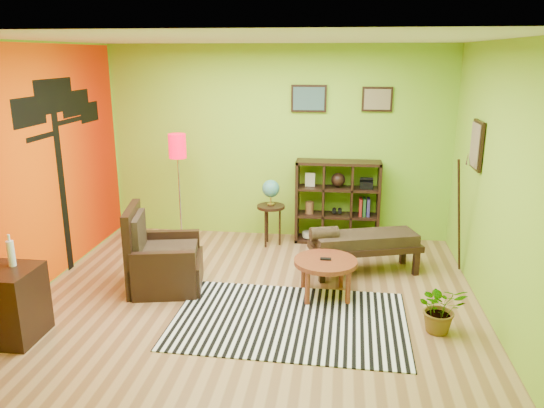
# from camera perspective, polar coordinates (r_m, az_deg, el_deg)

# --- Properties ---
(ground) EXTENTS (5.00, 5.00, 0.00)m
(ground) POSITION_cam_1_polar(r_m,az_deg,el_deg) (6.07, -2.02, -10.13)
(ground) COLOR #A6794C
(ground) RESTS_ON ground
(room_shell) EXTENTS (5.04, 4.54, 2.82)m
(room_shell) POSITION_cam_1_polar(r_m,az_deg,el_deg) (5.55, -3.12, 6.94)
(room_shell) COLOR #89C52A
(room_shell) RESTS_ON ground
(zebra_rug) EXTENTS (2.44, 1.64, 0.01)m
(zebra_rug) POSITION_cam_1_polar(r_m,az_deg,el_deg) (5.61, 1.89, -12.36)
(zebra_rug) COLOR white
(zebra_rug) RESTS_ON ground
(coffee_table) EXTENTS (0.71, 0.71, 0.46)m
(coffee_table) POSITION_cam_1_polar(r_m,az_deg,el_deg) (6.01, 5.77, -6.52)
(coffee_table) COLOR maroon
(coffee_table) RESTS_ON ground
(armchair) EXTENTS (0.95, 0.95, 0.98)m
(armchair) POSITION_cam_1_polar(r_m,az_deg,el_deg) (6.37, -11.83, -6.26)
(armchair) COLOR black
(armchair) RESTS_ON ground
(side_cabinet) EXTENTS (0.60, 0.55, 1.03)m
(side_cabinet) POSITION_cam_1_polar(r_m,az_deg,el_deg) (5.74, -26.65, -9.56)
(side_cabinet) COLOR black
(side_cabinet) RESTS_ON ground
(floor_lamp) EXTENTS (0.24, 0.24, 1.62)m
(floor_lamp) POSITION_cam_1_polar(r_m,az_deg,el_deg) (7.35, -10.09, 5.06)
(floor_lamp) COLOR silver
(floor_lamp) RESTS_ON ground
(globe_table) EXTENTS (0.39, 0.39, 0.96)m
(globe_table) POSITION_cam_1_polar(r_m,az_deg,el_deg) (7.46, -0.13, 0.86)
(globe_table) COLOR black
(globe_table) RESTS_ON ground
(cube_shelf) EXTENTS (1.20, 0.35, 1.20)m
(cube_shelf) POSITION_cam_1_polar(r_m,az_deg,el_deg) (7.69, 7.15, 0.21)
(cube_shelf) COLOR black
(cube_shelf) RESTS_ON ground
(bench) EXTENTS (1.45, 0.88, 0.63)m
(bench) POSITION_cam_1_polar(r_m,az_deg,el_deg) (6.69, 9.68, -4.07)
(bench) COLOR black
(bench) RESTS_ON ground
(potted_plant) EXTENTS (0.52, 0.56, 0.40)m
(potted_plant) POSITION_cam_1_polar(r_m,az_deg,el_deg) (5.58, 17.65, -11.11)
(potted_plant) COLOR #26661E
(potted_plant) RESTS_ON ground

